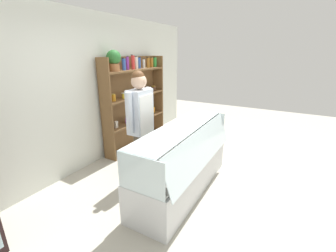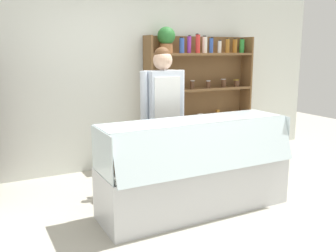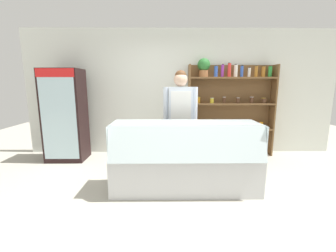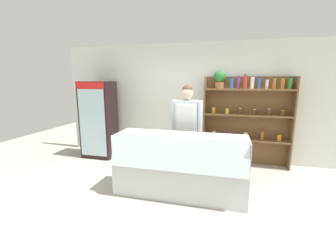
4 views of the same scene
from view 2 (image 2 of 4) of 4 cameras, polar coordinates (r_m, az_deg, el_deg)
name	(u,v)px [view 2 (image 2 of 4)]	position (r m, az deg, el deg)	size (l,w,h in m)	color
ground_plane	(202,209)	(4.26, 5.20, -12.55)	(12.00, 12.00, 0.00)	#B7B2A3
back_wall	(132,76)	(5.65, -5.51, 7.59)	(6.80, 0.10, 2.70)	silver
shelving_unit	(196,87)	(5.93, 4.23, 6.00)	(1.83, 0.29, 2.06)	brown
deli_display_case	(195,183)	(4.14, 4.15, -8.60)	(2.11, 0.71, 1.01)	silver
shop_clerk	(163,107)	(4.55, -0.77, 2.96)	(0.59, 0.25, 1.77)	#4C4233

